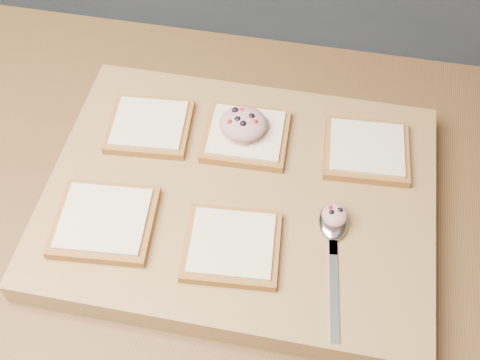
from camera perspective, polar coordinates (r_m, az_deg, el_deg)
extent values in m
cube|color=slate|center=(1.28, -5.00, -15.21)|extent=(1.90, 0.75, 0.84)
cube|color=brown|center=(0.88, -7.08, -4.76)|extent=(2.00, 0.80, 0.06)
cube|color=#A67A47|center=(0.84, 0.00, -1.74)|extent=(0.53, 0.40, 0.04)
cube|color=#A3632A|center=(0.90, -8.55, 5.03)|extent=(0.13, 0.12, 0.01)
cube|color=beige|center=(0.89, -8.61, 5.38)|extent=(0.11, 0.10, 0.00)
cube|color=#A3632A|center=(0.87, 0.58, 4.18)|extent=(0.12, 0.11, 0.01)
cube|color=beige|center=(0.87, 0.58, 4.54)|extent=(0.11, 0.10, 0.00)
cube|color=#A3632A|center=(0.87, 11.88, 2.73)|extent=(0.13, 0.12, 0.01)
cube|color=beige|center=(0.87, 11.97, 3.07)|extent=(0.11, 0.10, 0.00)
cube|color=#A3632A|center=(0.81, -12.69, -3.89)|extent=(0.14, 0.13, 0.01)
cube|color=beige|center=(0.80, -12.81, -3.54)|extent=(0.12, 0.11, 0.00)
cube|color=#A3632A|center=(0.77, -0.76, -6.28)|extent=(0.13, 0.12, 0.01)
cube|color=beige|center=(0.76, -0.77, -5.97)|extent=(0.11, 0.10, 0.00)
ellipsoid|color=tan|center=(0.85, 0.29, 5.36)|extent=(0.07, 0.06, 0.03)
sphere|color=black|center=(0.85, 1.11, 6.02)|extent=(0.01, 0.01, 0.01)
sphere|color=black|center=(0.85, -0.46, 6.59)|extent=(0.01, 0.01, 0.01)
sphere|color=black|center=(0.84, 0.31, 5.32)|extent=(0.01, 0.01, 0.01)
sphere|color=black|center=(0.84, -0.21, 5.75)|extent=(0.01, 0.01, 0.01)
sphere|color=#A5140C|center=(0.84, 1.46, 5.52)|extent=(0.01, 0.01, 0.01)
sphere|color=#A5140C|center=(0.86, 0.17, 6.57)|extent=(0.01, 0.01, 0.01)
sphere|color=#A5140C|center=(0.84, -0.96, 5.52)|extent=(0.01, 0.01, 0.01)
ellipsoid|color=silver|center=(0.80, 8.82, -3.88)|extent=(0.05, 0.06, 0.01)
cube|color=silver|center=(0.79, 8.81, -5.87)|extent=(0.02, 0.04, 0.00)
cube|color=silver|center=(0.76, 8.88, -9.95)|extent=(0.03, 0.15, 0.00)
ellipsoid|color=tan|center=(0.78, 8.97, -3.27)|extent=(0.03, 0.04, 0.02)
sphere|color=black|center=(0.78, 9.47, -2.84)|extent=(0.01, 0.01, 0.01)
sphere|color=black|center=(0.78, 8.69, -3.07)|extent=(0.01, 0.01, 0.01)
sphere|color=#A5140C|center=(0.78, 8.58, -2.64)|extent=(0.01, 0.01, 0.01)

